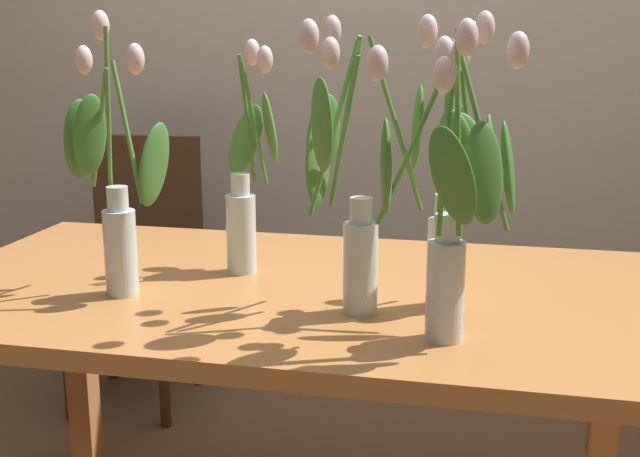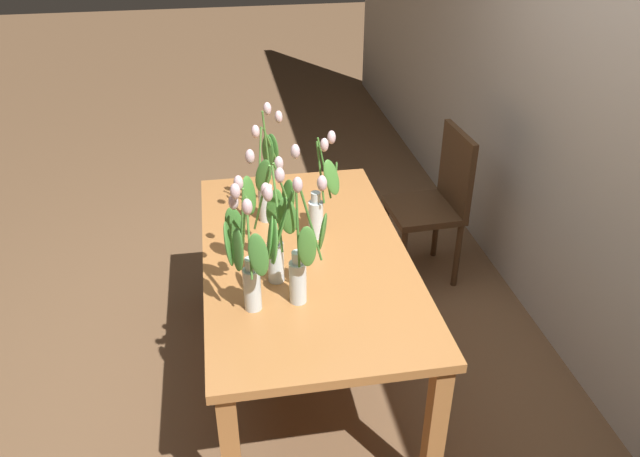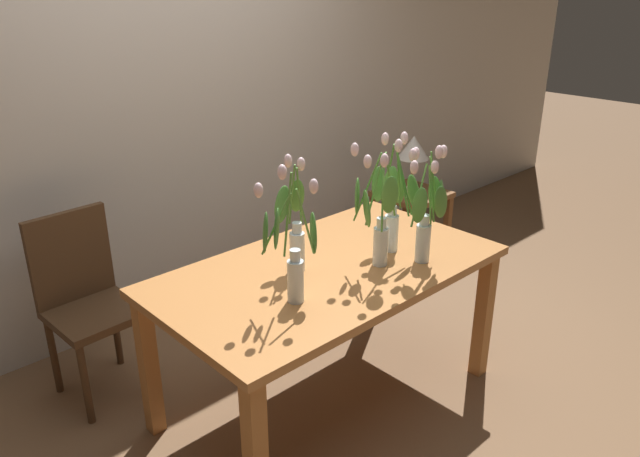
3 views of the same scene
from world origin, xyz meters
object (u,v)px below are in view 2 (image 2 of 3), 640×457
Objects in this scene: dining_chair at (437,198)px; tulip_vase_2 at (267,180)px; dining_table at (305,269)px; tulip_vase_1 at (246,261)px; tulip_vase_3 at (275,229)px; tulip_vase_4 at (295,255)px; tulip_vase_0 at (321,203)px.

tulip_vase_2 is at bearing -66.44° from dining_chair.
dining_table is 1.72× the size of dining_chair.
dining_chair is (-0.45, 1.03, -0.42)m from tulip_vase_2.
tulip_vase_1 is 0.71m from tulip_vase_2.
tulip_vase_4 is at bearing 15.91° from tulip_vase_3.
tulip_vase_2 is 1.20m from dining_chair.
tulip_vase_1 is 0.23m from tulip_vase_3.
tulip_vase_4 reaches higher than dining_table.
dining_table is at bearing 21.59° from tulip_vase_2.
tulip_vase_2 is (-0.21, -0.22, 0.03)m from tulip_vase_0.
tulip_vase_4 reaches higher than tulip_vase_3.
tulip_vase_2 reaches higher than dining_table.
tulip_vase_2 is 0.50m from tulip_vase_3.
tulip_vase_1 is at bearing -89.07° from tulip_vase_4.
dining_chair reaches higher than dining_table.
tulip_vase_3 is (0.50, -0.01, 0.03)m from tulip_vase_2.
tulip_vase_0 is 0.31m from tulip_vase_2.
tulip_vase_3 is at bearing 145.67° from tulip_vase_1.
tulip_vase_0 is at bearing 142.79° from tulip_vase_1.
dining_table is 0.40m from tulip_vase_3.
tulip_vase_4 is at bearing 3.48° from tulip_vase_2.
tulip_vase_4 reaches higher than tulip_vase_0.
dining_chair is (-1.14, 1.17, -0.44)m from tulip_vase_1.
tulip_vase_3 is (-0.19, 0.13, 0.02)m from tulip_vase_1.
tulip_vase_1 reaches higher than dining_chair.
tulip_vase_2 reaches higher than tulip_vase_0.
tulip_vase_2 is 0.69m from tulip_vase_4.
dining_chair is at bearing 129.31° from tulip_vase_0.
tulip_vase_3 is 0.99× the size of tulip_vase_4.
tulip_vase_1 is 0.60× the size of dining_chair.
dining_table is at bearing 142.94° from tulip_vase_1.
tulip_vase_0 reaches higher than dining_chair.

